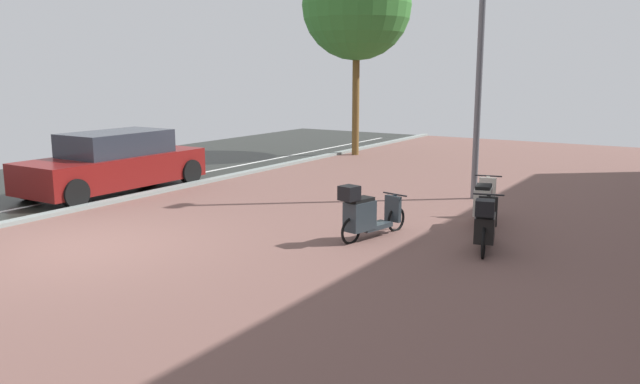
{
  "coord_description": "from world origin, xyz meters",
  "views": [
    {
      "loc": [
        8.66,
        -6.37,
        2.83
      ],
      "look_at": [
        3.72,
        1.46,
        1.06
      ],
      "focal_mm": 35.67,
      "sensor_mm": 36.0,
      "label": 1
    }
  ],
  "objects_px": {
    "scooter_near": "(485,224)",
    "scooter_far": "(365,214)",
    "parked_car_near": "(115,163)",
    "street_tree": "(357,5)",
    "lamp_post": "(481,44)",
    "scooter_mid": "(484,202)"
  },
  "relations": [
    {
      "from": "scooter_near",
      "to": "scooter_far",
      "type": "height_order",
      "value": "scooter_far"
    },
    {
      "from": "lamp_post",
      "to": "scooter_near",
      "type": "bearing_deg",
      "value": -68.92
    },
    {
      "from": "street_tree",
      "to": "scooter_far",
      "type": "bearing_deg",
      "value": -60.04
    },
    {
      "from": "parked_car_near",
      "to": "lamp_post",
      "type": "height_order",
      "value": "lamp_post"
    },
    {
      "from": "scooter_near",
      "to": "scooter_far",
      "type": "distance_m",
      "value": 1.98
    },
    {
      "from": "parked_car_near",
      "to": "lamp_post",
      "type": "bearing_deg",
      "value": 26.05
    },
    {
      "from": "scooter_mid",
      "to": "lamp_post",
      "type": "height_order",
      "value": "lamp_post"
    },
    {
      "from": "scooter_mid",
      "to": "lamp_post",
      "type": "distance_m",
      "value": 3.86
    },
    {
      "from": "scooter_mid",
      "to": "scooter_far",
      "type": "distance_m",
      "value": 2.56
    },
    {
      "from": "scooter_mid",
      "to": "street_tree",
      "type": "distance_m",
      "value": 11.14
    },
    {
      "from": "parked_car_near",
      "to": "street_tree",
      "type": "xyz_separation_m",
      "value": [
        1.59,
        8.9,
        4.28
      ]
    },
    {
      "from": "scooter_near",
      "to": "parked_car_near",
      "type": "xyz_separation_m",
      "value": [
        -9.08,
        0.3,
        0.25
      ]
    },
    {
      "from": "scooter_near",
      "to": "parked_car_near",
      "type": "height_order",
      "value": "parked_car_near"
    },
    {
      "from": "scooter_far",
      "to": "parked_car_near",
      "type": "distance_m",
      "value": 7.19
    },
    {
      "from": "scooter_near",
      "to": "lamp_post",
      "type": "distance_m",
      "value": 5.21
    },
    {
      "from": "scooter_near",
      "to": "scooter_mid",
      "type": "height_order",
      "value": "scooter_near"
    },
    {
      "from": "parked_car_near",
      "to": "street_tree",
      "type": "bearing_deg",
      "value": 79.89
    },
    {
      "from": "lamp_post",
      "to": "street_tree",
      "type": "height_order",
      "value": "street_tree"
    },
    {
      "from": "scooter_mid",
      "to": "parked_car_near",
      "type": "xyz_separation_m",
      "value": [
        -8.49,
        -1.43,
        0.25
      ]
    },
    {
      "from": "parked_car_near",
      "to": "street_tree",
      "type": "height_order",
      "value": "street_tree"
    },
    {
      "from": "scooter_near",
      "to": "scooter_far",
      "type": "xyz_separation_m",
      "value": [
        -1.93,
        -0.44,
        0.02
      ]
    },
    {
      "from": "scooter_far",
      "to": "parked_car_near",
      "type": "relative_size",
      "value": 0.37
    }
  ]
}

